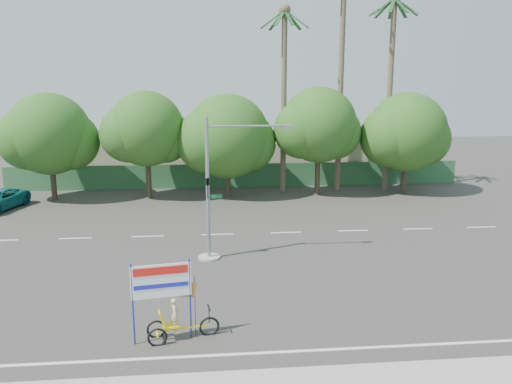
{
  "coord_description": "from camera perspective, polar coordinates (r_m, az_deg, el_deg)",
  "views": [
    {
      "loc": [
        -2.4,
        -19.72,
        8.46
      ],
      "look_at": [
        -0.22,
        3.22,
        3.5
      ],
      "focal_mm": 35.0,
      "sensor_mm": 36.0,
      "label": 1
    }
  ],
  "objects": [
    {
      "name": "ground",
      "position": [
        21.6,
        1.42,
        -10.92
      ],
      "size": [
        120.0,
        120.0,
        0.0
      ],
      "primitive_type": "plane",
      "color": "#33302D",
      "rests_on": "ground"
    },
    {
      "name": "fence",
      "position": [
        41.96,
        -2.05,
        1.9
      ],
      "size": [
        38.0,
        0.08,
        2.0
      ],
      "primitive_type": "cube",
      "color": "#336B3D",
      "rests_on": "ground"
    },
    {
      "name": "building_left",
      "position": [
        46.8,
        -14.74,
        3.81
      ],
      "size": [
        12.0,
        8.0,
        4.0
      ],
      "primitive_type": "cube",
      "color": "beige",
      "rests_on": "ground"
    },
    {
      "name": "building_right",
      "position": [
        47.36,
        7.34,
        3.96
      ],
      "size": [
        14.0,
        8.0,
        3.6
      ],
      "primitive_type": "cube",
      "color": "beige",
      "rests_on": "ground"
    },
    {
      "name": "tree_far_left",
      "position": [
        39.66,
        -22.6,
        5.87
      ],
      "size": [
        7.14,
        6.0,
        7.96
      ],
      "color": "#473828",
      "rests_on": "ground"
    },
    {
      "name": "tree_left",
      "position": [
        38.16,
        -12.47,
        6.75
      ],
      "size": [
        6.66,
        5.6,
        8.07
      ],
      "color": "#473828",
      "rests_on": "ground"
    },
    {
      "name": "tree_center",
      "position": [
        37.96,
        -3.37,
        6.09
      ],
      "size": [
        7.62,
        6.4,
        7.85
      ],
      "color": "#473828",
      "rests_on": "ground"
    },
    {
      "name": "tree_right",
      "position": [
        38.77,
        7.1,
        7.29
      ],
      "size": [
        6.9,
        5.8,
        8.36
      ],
      "color": "#473828",
      "rests_on": "ground"
    },
    {
      "name": "tree_far_right",
      "position": [
        40.91,
        16.75,
        6.28
      ],
      "size": [
        7.38,
        6.2,
        7.94
      ],
      "color": "#473828",
      "rests_on": "ground"
    },
    {
      "name": "palm_tall",
      "position": [
        40.63,
        9.75,
        14.81
      ],
      "size": [
        3.73,
        3.79,
        17.45
      ],
      "color": "#70604C",
      "rests_on": "ground"
    },
    {
      "name": "palm_mid",
      "position": [
        41.79,
        15.14,
        13.03
      ],
      "size": [
        3.73,
        3.79,
        15.45
      ],
      "color": "#70604C",
      "rests_on": "ground"
    },
    {
      "name": "palm_short",
      "position": [
        39.67,
        3.22,
        12.71
      ],
      "size": [
        3.73,
        3.79,
        14.45
      ],
      "color": "#70604C",
      "rests_on": "ground"
    },
    {
      "name": "traffic_signal",
      "position": [
        24.35,
        -4.8,
        -1.05
      ],
      "size": [
        4.72,
        1.1,
        7.0
      ],
      "color": "gray",
      "rests_on": "ground"
    },
    {
      "name": "trike_billboard",
      "position": [
        17.36,
        -9.74,
        -12.94
      ],
      "size": [
        2.89,
        0.89,
        2.86
      ],
      "rotation": [
        0.0,
        0.0,
        0.16
      ],
      "color": "black",
      "rests_on": "ground"
    }
  ]
}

